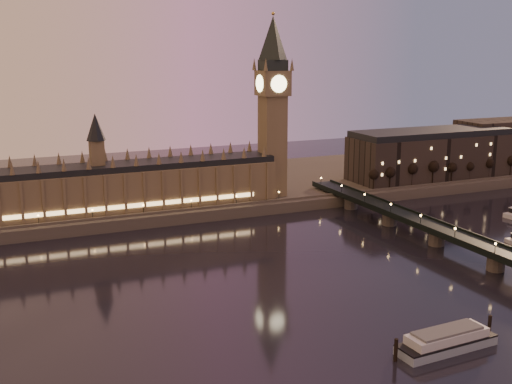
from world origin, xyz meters
TOP-DOWN VIEW (x-y plane):
  - ground at (0.00, 0.00)m, footprint 700.00×700.00m
  - far_embankment at (30.00, 165.00)m, footprint 560.00×130.00m
  - palace_of_westminster at (-40.12, 120.99)m, footprint 180.00×26.62m
  - big_ben at (53.99, 120.99)m, footprint 17.68×17.68m
  - westminster_bridge at (91.61, 0.00)m, footprint 13.20×260.00m
  - city_block at (194.94, 130.93)m, footprint 155.00×45.00m
  - bare_tree_0 at (113.80, 109.00)m, footprint 6.49×6.49m
  - bare_tree_1 at (129.48, 109.00)m, footprint 6.49×6.49m
  - bare_tree_2 at (145.15, 109.00)m, footprint 6.49×6.49m
  - bare_tree_3 at (160.83, 109.00)m, footprint 6.49×6.49m
  - bare_tree_4 at (176.50, 109.00)m, footprint 6.49×6.49m
  - bare_tree_5 at (192.18, 109.00)m, footprint 6.49×6.49m
  - bare_tree_6 at (207.86, 109.00)m, footprint 6.49×6.49m
  - bare_tree_7 at (223.53, 109.00)m, footprint 6.49×6.49m
  - moored_barge at (25.76, -68.33)m, footprint 38.71×11.21m

SIDE VIEW (x-z plane):
  - ground at x=0.00m, z-range 0.00..0.00m
  - moored_barge at x=25.76m, z-range -0.55..6.55m
  - far_embankment at x=30.00m, z-range 0.00..6.00m
  - westminster_bridge at x=91.61m, z-range -2.13..13.17m
  - bare_tree_0 at x=113.80m, z-range 9.27..22.47m
  - bare_tree_1 at x=129.48m, z-range 9.27..22.47m
  - bare_tree_2 at x=145.15m, z-range 9.27..22.47m
  - bare_tree_3 at x=160.83m, z-range 9.27..22.47m
  - bare_tree_4 at x=176.50m, z-range 9.27..22.47m
  - bare_tree_5 at x=192.18m, z-range 9.27..22.47m
  - bare_tree_6 at x=207.86m, z-range 9.27..22.47m
  - bare_tree_7 at x=223.53m, z-range 9.27..22.47m
  - palace_of_westminster at x=-40.12m, z-range -4.29..47.71m
  - city_block at x=194.94m, z-range 5.24..39.24m
  - big_ben at x=53.99m, z-range 11.95..115.95m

